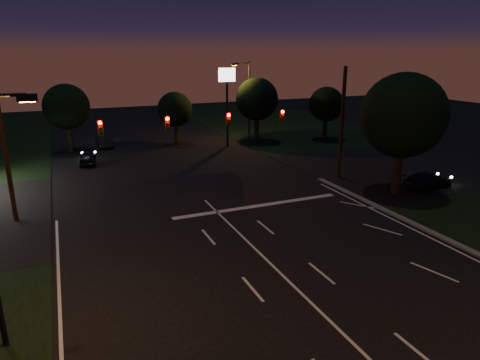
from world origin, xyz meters
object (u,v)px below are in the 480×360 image
car_cross (428,180)px  tree_right_near (402,116)px  car_oncoming_b (104,140)px  utility_pole_right (338,178)px  car_oncoming_a (87,158)px

car_cross → tree_right_near: bearing=80.8°
car_oncoming_b → car_cross: car_oncoming_b is taller
utility_pole_right → tree_right_near: size_ratio=1.03×
tree_right_near → car_oncoming_a: (-20.34, 17.57, -5.07)m
tree_right_near → car_oncoming_b: (-18.05, 25.07, -5.00)m
utility_pole_right → tree_right_near: 7.61m
car_oncoming_a → car_oncoming_b: 7.84m
utility_pole_right → car_cross: (4.68, -4.95, 0.62)m
tree_right_near → car_cross: tree_right_near is taller
tree_right_near → car_oncoming_a: bearing=139.2°
tree_right_near → car_cross: bearing=-2.1°
utility_pole_right → car_cross: utility_pole_right is taller
utility_pole_right → tree_right_near: (1.53, -4.83, 5.68)m
car_cross → car_oncoming_b: bearing=33.0°
car_oncoming_a → car_cross: size_ratio=0.84×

